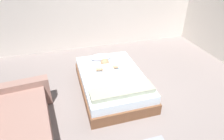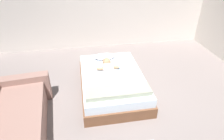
# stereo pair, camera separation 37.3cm
# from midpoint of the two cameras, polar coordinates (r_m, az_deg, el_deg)

# --- Properties ---
(ground_plane) EXTENTS (8.00, 8.00, 0.00)m
(ground_plane) POSITION_cam_midpoint_polar(r_m,az_deg,el_deg) (3.79, 4.14, -11.00)
(ground_plane) COLOR gray
(wall_behind_bed) EXTENTS (8.00, 0.12, 2.80)m
(wall_behind_bed) POSITION_cam_midpoint_polar(r_m,az_deg,el_deg) (5.81, -6.00, 19.90)
(wall_behind_bed) COLOR silver
(wall_behind_bed) RESTS_ON ground_plane
(bed) EXTENTS (1.29, 1.94, 0.40)m
(bed) POSITION_cam_midpoint_polar(r_m,az_deg,el_deg) (4.10, -2.61, -3.70)
(bed) COLOR brown
(bed) RESTS_ON ground_plane
(pillow) EXTENTS (0.51, 0.30, 0.10)m
(pillow) POSITION_cam_midpoint_polar(r_m,az_deg,el_deg) (4.55, -5.64, 3.81)
(pillow) COLOR white
(pillow) RESTS_ON bed
(baby) EXTENTS (0.49, 0.65, 0.19)m
(baby) POSITION_cam_midpoint_polar(r_m,az_deg,el_deg) (4.10, -4.18, 0.81)
(baby) COLOR white
(baby) RESTS_ON bed
(toothbrush) EXTENTS (0.05, 0.14, 0.02)m
(toothbrush) POSITION_cam_midpoint_polar(r_m,az_deg,el_deg) (4.21, -0.98, 0.83)
(toothbrush) COLOR #3D8ED8
(toothbrush) RESTS_ON bed
(couch) EXTENTS (1.27, 2.07, 0.82)m
(couch) POSITION_cam_midpoint_polar(r_m,az_deg,el_deg) (3.40, -30.04, -15.92)
(couch) COLOR #957065
(couch) RESTS_ON ground_plane
(blanket) EXTENTS (1.16, 0.32, 0.08)m
(blanket) POSITION_cam_midpoint_polar(r_m,az_deg,el_deg) (3.45, -0.09, -6.33)
(blanket) COLOR #A1A58B
(blanket) RESTS_ON bed
(baby_bottle) EXTENTS (0.06, 0.11, 0.07)m
(baby_bottle) POSITION_cam_midpoint_polar(r_m,az_deg,el_deg) (3.91, 2.08, -1.42)
(baby_bottle) COLOR white
(baby_bottle) RESTS_ON bed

